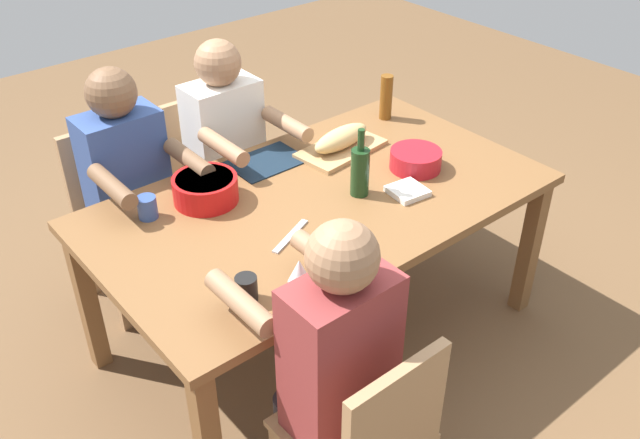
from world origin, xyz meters
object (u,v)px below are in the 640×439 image
object	(u,v)px
diner_near_right	(131,181)
serving_bowl_salad	(205,188)
dining_table	(320,212)
cutting_board	(341,149)
chair_near_right	(120,205)
wine_bottle	(360,171)
napkin_stack	(407,191)
chair_near_center	(213,171)
diner_far_right	(331,353)
wine_glass	(299,273)
beer_bottle	(386,97)
serving_bowl_greens	(416,158)
chair_far_right	(369,437)
diner_near_center	(230,146)
bread_loaf	(341,138)
cup_near_right	(147,207)
cup_far_right	(246,289)

from	to	relation	value
diner_near_right	serving_bowl_salad	size ratio (longest dim) A/B	4.62
dining_table	cutting_board	distance (m)	0.41
chair_near_right	wine_bottle	xyz separation A→B (m)	(-0.64, 0.93, 0.37)
napkin_stack	chair_near_right	bearing A→B (deg)	-53.04
chair_near_center	diner_far_right	size ratio (longest dim) A/B	0.71
wine_glass	beer_bottle	bearing A→B (deg)	-145.31
chair_near_center	serving_bowl_greens	bearing A→B (deg)	116.50
chair_far_right	diner_near_center	bearing A→B (deg)	-108.46
bread_loaf	napkin_stack	size ratio (longest dim) A/B	2.29
diner_far_right	bread_loaf	xyz separation A→B (m)	(-0.83, -0.91, 0.11)
cutting_board	chair_far_right	bearing A→B (deg)	52.80
chair_near_center	diner_near_right	bearing A→B (deg)	19.93
chair_near_right	diner_near_center	bearing A→B (deg)	160.07
chair_near_right	diner_near_right	bearing A→B (deg)	90.00
chair_near_center	serving_bowl_salad	xyz separation A→B (m)	(0.37, 0.58, 0.32)
diner_far_right	cup_near_right	size ratio (longest dim) A/B	13.27
serving_bowl_greens	bread_loaf	bearing A→B (deg)	-65.79
chair_far_right	cutting_board	xyz separation A→B (m)	(-0.83, -1.09, 0.27)
napkin_stack	serving_bowl_salad	bearing A→B (deg)	-35.96
serving_bowl_greens	beer_bottle	size ratio (longest dim) A/B	1.01
chair_near_right	diner_near_right	world-z (taller)	diner_near_right
cutting_board	diner_far_right	bearing A→B (deg)	47.61
dining_table	bread_loaf	world-z (taller)	bread_loaf
cutting_board	beer_bottle	bearing A→B (deg)	-163.11
diner_near_right	serving_bowl_greens	world-z (taller)	diner_near_right
bread_loaf	wine_bottle	distance (m)	0.37
chair_near_right	cutting_board	distance (m)	1.06
dining_table	serving_bowl_greens	world-z (taller)	serving_bowl_greens
cutting_board	cup_near_right	distance (m)	0.93
chair_near_right	serving_bowl_greens	xyz separation A→B (m)	(-0.97, 0.93, 0.30)
diner_far_right	cup_near_right	xyz separation A→B (m)	(0.10, -0.97, 0.09)
diner_near_center	diner_far_right	distance (m)	1.43
cutting_board	napkin_stack	size ratio (longest dim) A/B	2.86
cup_far_right	wine_glass	bearing A→B (deg)	139.15
diner_near_right	serving_bowl_greens	size ratio (longest dim) A/B	5.41
diner_near_center	diner_near_right	distance (m)	0.51
bread_loaf	diner_far_right	bearing A→B (deg)	47.61
dining_table	bread_loaf	size ratio (longest dim) A/B	5.75
dining_table	beer_bottle	world-z (taller)	beer_bottle
cutting_board	wine_glass	size ratio (longest dim) A/B	2.41
bread_loaf	cup_near_right	distance (m)	0.93
chair_near_right	wine_glass	bearing A→B (deg)	92.14
diner_near_center	beer_bottle	bearing A→B (deg)	156.45
chair_near_right	bread_loaf	size ratio (longest dim) A/B	2.66
serving_bowl_greens	napkin_stack	xyz separation A→B (m)	(0.18, 0.13, -0.04)
serving_bowl_salad	wine_glass	world-z (taller)	wine_glass
chair_near_center	cup_far_right	size ratio (longest dim) A/B	9.16
chair_far_right	napkin_stack	world-z (taller)	chair_far_right
chair_near_center	chair_far_right	xyz separation A→B (m)	(0.51, 1.70, 0.00)
chair_near_right	wine_bottle	world-z (taller)	wine_bottle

